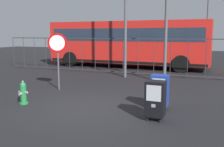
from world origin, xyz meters
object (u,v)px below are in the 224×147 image
Objects in this scene: fire_hydrant at (23,93)px; newspaper_box_secondary at (160,90)px; street_light_far_left at (126,3)px; street_light_near_right at (209,1)px; newspaper_box_primary at (155,99)px; bus_near at (127,41)px; bus_far at (122,40)px; stop_sign at (58,49)px.

newspaper_box_secondary is at bearing 14.36° from fire_hydrant.
street_light_near_right is at bearing 67.39° from street_light_far_left.
fire_hydrant is 4.20m from newspaper_box_primary.
street_light_near_right is 9.23m from street_light_far_left.
street_light_near_right reaches higher than bus_near.
newspaper_box_secondary is (-0.10, 1.01, 0.00)m from newspaper_box_primary.
street_light_near_right is (6.80, -0.01, 2.91)m from bus_far.
bus_far is at bearing 113.11° from newspaper_box_primary.
street_light_far_left is (1.23, -3.95, 2.00)m from bus_near.
newspaper_box_primary and newspaper_box_secondary have the same top height.
street_light_far_left is (-2.83, 5.01, 3.14)m from newspaper_box_secondary.
bus_near is at bearing 112.61° from newspaper_box_primary.
bus_near is (-4.15, 9.97, 1.14)m from newspaper_box_primary.
street_light_near_right reaches higher than newspaper_box_secondary.
bus_near reaches higher than newspaper_box_secondary.
newspaper_box_primary is 1.00× the size of newspaper_box_secondary.
fire_hydrant is 0.73× the size of newspaper_box_primary.
bus_near is at bearing 88.32° from stop_sign.
newspaper_box_primary is 0.09× the size of bus_far.
newspaper_box_secondary is 0.46× the size of stop_sign.
street_light_near_right is (0.61, 14.50, 4.05)m from newspaper_box_primary.
street_light_near_right reaches higher than newspaper_box_primary.
street_light_near_right is at bearing 87.59° from newspaper_box_primary.
fire_hydrant is 4.23m from newspaper_box_secondary.
newspaper_box_secondary is 0.09× the size of bus_far.
street_light_near_right is at bearing 43.88° from bus_near.
newspaper_box_primary is 15.81m from bus_far.
stop_sign is (-4.38, 2.19, 1.03)m from newspaper_box_primary.
street_light_near_right is at bearing 7.52° from bus_far.
newspaper_box_primary is (4.19, 0.04, 0.22)m from fire_hydrant.
street_light_near_right is at bearing 87.01° from newspaper_box_secondary.
newspaper_box_secondary is 6.56m from street_light_far_left.
fire_hydrant is at bearing -165.64° from newspaper_box_secondary.
newspaper_box_primary is 0.16× the size of street_light_far_left.
bus_near reaches higher than newspaper_box_primary.
street_light_far_left is (-2.92, 6.02, 3.14)m from newspaper_box_primary.
newspaper_box_primary is 15.06m from street_light_near_right.
bus_near reaches higher than stop_sign.
fire_hydrant is at bearing -179.42° from newspaper_box_primary.
newspaper_box_secondary is 9.90m from bus_near.
bus_far is (-2.00, 14.54, 1.36)m from fire_hydrant.
bus_far is 7.39m from street_light_near_right.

